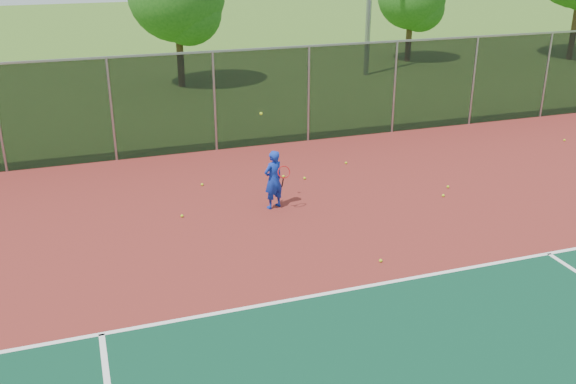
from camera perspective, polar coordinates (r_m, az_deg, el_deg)
The scene contains 13 objects.
ground at distance 11.36m, azimuth 23.96°, elevation -13.31°, with size 120.00×120.00×0.00m, color #3A611B.
court_apron at distance 12.61m, azimuth 17.98°, elevation -8.65°, with size 30.00×20.00×0.02m, color maroon.
fence_back at distance 20.30m, azimuth 1.84°, elevation 8.78°, with size 30.00×0.06×3.03m.
tennis_player at distance 15.32m, azimuth -1.31°, elevation 1.13°, with size 0.62×0.67×2.38m.
practice_ball_0 at distance 17.36m, azimuth 1.49°, elevation 1.24°, with size 0.07×0.07×0.07m, color #B0D418.
practice_ball_1 at distance 17.49m, azimuth -0.40°, elevation 1.41°, with size 0.07×0.07×0.07m, color #B0D418.
practice_ball_2 at distance 18.60m, azimuth 5.18°, elevation 2.60°, with size 0.07×0.07×0.07m, color #B0D418.
practice_ball_3 at distance 22.44m, azimuth 23.36°, elevation 4.26°, with size 0.07×0.07×0.07m, color #B0D418.
practice_ball_4 at distance 17.28m, azimuth 14.03°, elevation 0.46°, with size 0.07×0.07×0.07m, color #B0D418.
practice_ball_5 at distance 13.19m, azimuth 8.24°, elevation -6.06°, with size 0.07×0.07×0.07m, color #B0D418.
practice_ball_6 at distance 15.25m, azimuth -9.41°, elevation -2.11°, with size 0.07×0.07×0.07m, color #B0D418.
practice_ball_7 at distance 17.06m, azimuth -7.64°, elevation 0.66°, with size 0.07×0.07×0.07m, color #B0D418.
practice_ball_8 at distance 16.67m, azimuth 13.63°, elevation -0.31°, with size 0.07×0.07×0.07m, color #B0D418.
Camera 1 is at (-6.94, -6.50, 6.21)m, focal length 40.00 mm.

